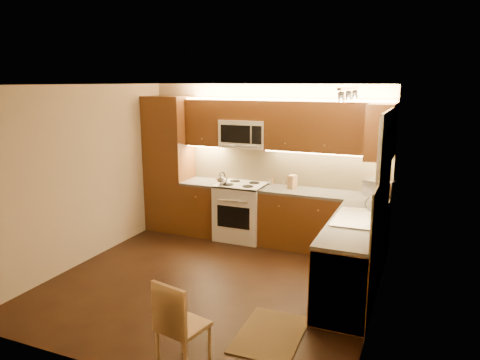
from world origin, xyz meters
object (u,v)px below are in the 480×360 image
at_px(microwave, 245,134).
at_px(soap_bottle, 375,206).
at_px(sink, 357,213).
at_px(toaster_oven, 378,188).
at_px(dining_chair, 183,324).
at_px(knife_block, 292,182).
at_px(kettle, 222,178).
at_px(stove, 241,211).

height_order(microwave, soap_bottle, microwave).
distance_m(microwave, soap_bottle, 2.48).
bearing_deg(sink, microwave, 147.79).
height_order(toaster_oven, dining_chair, toaster_oven).
bearing_deg(soap_bottle, microwave, 150.07).
bearing_deg(toaster_oven, soap_bottle, -61.66).
xyz_separation_m(toaster_oven, knife_block, (-1.29, -0.07, -0.01)).
height_order(kettle, dining_chair, kettle).
bearing_deg(toaster_oven, microwave, -154.40).
relative_size(sink, soap_bottle, 4.23).
xyz_separation_m(kettle, knife_block, (1.09, 0.27, -0.02)).
distance_m(sink, knife_block, 1.70).
height_order(stove, toaster_oven, toaster_oven).
bearing_deg(dining_chair, sink, 75.07).
height_order(stove, knife_block, knife_block).
bearing_deg(knife_block, sink, -34.21).
height_order(microwave, sink, microwave).
relative_size(toaster_oven, soap_bottle, 1.84).
bearing_deg(stove, sink, -29.36).
distance_m(kettle, toaster_oven, 2.40).
bearing_deg(knife_block, toaster_oven, 14.91).
height_order(stove, dining_chair, stove).
bearing_deg(kettle, dining_chair, -50.10).
bearing_deg(sink, toaster_oven, 85.09).
relative_size(microwave, sink, 0.88).
xyz_separation_m(stove, kettle, (-0.26, -0.17, 0.56)).
bearing_deg(dining_chair, stove, 116.29).
bearing_deg(kettle, knife_block, 34.79).
bearing_deg(soap_bottle, stove, 153.12).
bearing_deg(kettle, sink, -2.02).
xyz_separation_m(sink, kettle, (-2.26, 0.95, 0.05)).
distance_m(microwave, knife_block, 1.09).
bearing_deg(stove, toaster_oven, 4.50).
xyz_separation_m(toaster_oven, soap_bottle, (0.06, -0.98, -0.01)).
distance_m(microwave, toaster_oven, 2.23).
height_order(knife_block, soap_bottle, knife_block).
relative_size(stove, dining_chair, 1.07).
relative_size(knife_block, dining_chair, 0.25).
relative_size(knife_block, soap_bottle, 1.04).
relative_size(sink, toaster_oven, 2.30).
distance_m(stove, microwave, 1.27).
relative_size(stove, toaster_oven, 2.46).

